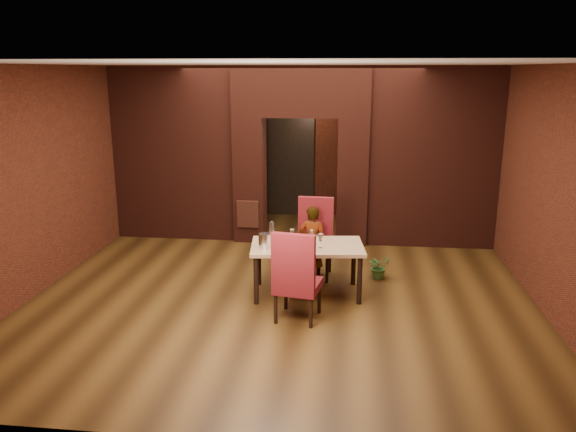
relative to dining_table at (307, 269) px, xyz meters
name	(u,v)px	position (x,y,z in m)	size (l,w,h in m)	color
floor	(288,278)	(-0.34, 0.60, -0.37)	(8.00, 8.00, 0.00)	#4A2F12
ceiling	(288,64)	(-0.34, 0.60, 2.83)	(7.00, 8.00, 0.04)	silver
wall_back	(309,142)	(-0.34, 4.60, 1.23)	(7.00, 0.04, 3.20)	maroon
wall_front	(231,268)	(-0.34, -3.40, 1.23)	(7.00, 0.04, 3.20)	maroon
wall_left	(64,171)	(-3.84, 0.60, 1.23)	(0.04, 8.00, 3.20)	maroon
wall_right	(535,181)	(3.16, 0.60, 1.23)	(0.04, 8.00, 3.20)	maroon
pillar_left	(250,179)	(-1.29, 2.60, 0.78)	(0.55, 0.55, 2.30)	maroon
pillar_right	(353,181)	(0.61, 2.60, 0.78)	(0.55, 0.55, 2.30)	maroon
lintel	(301,91)	(-0.34, 2.60, 2.38)	(2.45, 0.55, 0.90)	maroon
wing_wall_left	(175,154)	(-2.70, 2.60, 1.23)	(2.27, 0.35, 3.20)	maroon
wing_wall_right	(433,158)	(2.02, 2.60, 1.23)	(2.27, 0.35, 3.20)	maroon
vent_panel	(248,214)	(-1.29, 2.31, 0.18)	(0.40, 0.03, 0.50)	#A4482F
rear_door	(291,168)	(-0.74, 4.54, 0.68)	(0.90, 0.08, 2.10)	black
rear_door_frame	(291,168)	(-0.74, 4.50, 0.68)	(1.02, 0.04, 2.22)	black
dining_table	(307,269)	(0.00, 0.00, 0.00)	(1.57, 0.88, 0.73)	tan
chair_far	(314,239)	(0.04, 0.71, 0.24)	(0.55, 0.55, 1.21)	maroon
chair_near	(298,274)	(-0.05, -0.83, 0.23)	(0.55, 0.55, 1.20)	maroon
person_seated	(312,243)	(0.03, 0.62, 0.21)	(0.42, 0.27, 1.15)	white
wine_glass_a	(292,235)	(-0.23, 0.13, 0.46)	(0.07, 0.07, 0.18)	white
wine_glass_b	(312,236)	(0.05, 0.11, 0.46)	(0.08, 0.08, 0.19)	white
wine_glass_c	(321,241)	(0.19, -0.12, 0.47)	(0.08, 0.08, 0.20)	white
tasting_sheet	(297,248)	(-0.13, -0.18, 0.37)	(0.26, 0.19, 0.00)	silver
wine_bucket	(264,241)	(-0.58, -0.19, 0.47)	(0.16, 0.16, 0.20)	silver
water_bottle	(272,231)	(-0.52, 0.10, 0.52)	(0.07, 0.07, 0.30)	white
potted_plant	(379,267)	(1.05, 0.74, -0.18)	(0.34, 0.30, 0.38)	#315D23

